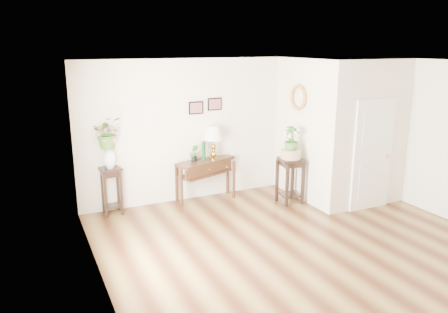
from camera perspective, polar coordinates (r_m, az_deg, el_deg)
floor at (r=7.10m, az=9.92°, el=-11.27°), size 6.00×5.50×0.02m
ceiling at (r=6.41m, az=11.03°, el=11.90°), size 6.00×5.50×0.02m
wall_back at (r=8.94m, az=0.21°, el=3.79°), size 6.00×0.02×2.80m
wall_left at (r=5.50m, az=-16.03°, el=-3.66°), size 0.02×5.50×2.80m
wall_right at (r=8.68m, az=26.83°, el=1.89°), size 0.02×5.50×2.80m
partition at (r=9.25m, az=14.73°, el=3.67°), size 1.80×1.95×2.80m
door at (r=8.60m, az=18.81°, el=0.18°), size 0.90×0.05×2.10m
art_print_left at (r=8.59m, az=-3.68°, el=6.36°), size 0.30×0.02×0.25m
art_print_right at (r=8.74m, az=-1.23°, el=6.86°), size 0.30×0.02×0.25m
wall_ornament at (r=8.69m, az=9.65°, el=7.61°), size 0.07×0.51×0.51m
console_table at (r=8.78m, az=-2.43°, el=-3.05°), size 1.31×0.81×0.83m
table_lamp at (r=8.65m, az=-1.37°, el=1.94°), size 0.48×0.48×0.67m
green_vase at (r=8.61m, az=-2.67°, el=0.64°), size 0.10×0.10×0.37m
potted_plant at (r=8.54m, az=-3.95°, el=0.42°), size 0.21×0.19×0.31m
plant_stand_a at (r=8.30m, az=-14.44°, el=-4.37°), size 0.39×0.39×0.89m
porcelain_vase at (r=8.11m, az=-14.74°, el=0.10°), size 0.28×0.28×0.40m
lily_arrangement at (r=8.02m, az=-14.95°, el=3.33°), size 0.55×0.49×0.58m
plant_stand_b at (r=8.70m, az=8.60°, el=-3.12°), size 0.49×0.49×0.90m
ceramic_bowl at (r=8.56m, az=8.74°, el=0.28°), size 0.48×0.48×0.18m
narcissus at (r=8.49m, az=8.81°, el=2.21°), size 0.33×0.33×0.51m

